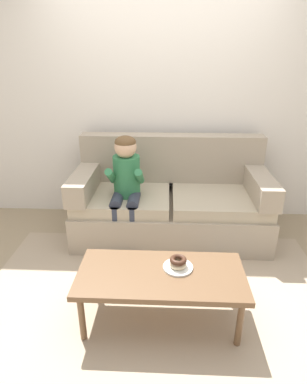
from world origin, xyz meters
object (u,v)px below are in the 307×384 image
(coffee_table, at_px, (161,278))
(donut, at_px, (178,264))
(person_child, at_px, (126,182))
(toy_controller, at_px, (232,284))
(couch, at_px, (171,202))

(coffee_table, xyz_separation_m, donut, (0.12, 0.06, 0.07))
(person_child, xyz_separation_m, donut, (0.48, -0.99, -0.22))
(person_child, bearing_deg, toy_controller, -34.35)
(couch, relative_size, person_child, 1.77)
(toy_controller, bearing_deg, person_child, 132.37)
(coffee_table, distance_m, donut, 0.15)
(couch, relative_size, coffee_table, 1.69)
(person_child, distance_m, donut, 1.12)
(toy_controller, bearing_deg, coffee_table, -159.81)
(coffee_table, height_order, person_child, person_child)
(couch, xyz_separation_m, person_child, (-0.44, -0.21, 0.31))
(coffee_table, bearing_deg, donut, 26.79)
(coffee_table, xyz_separation_m, person_child, (-0.37, 1.05, 0.30))
(donut, xyz_separation_m, toy_controller, (0.47, 0.33, -0.42))
(person_child, relative_size, donut, 9.18)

